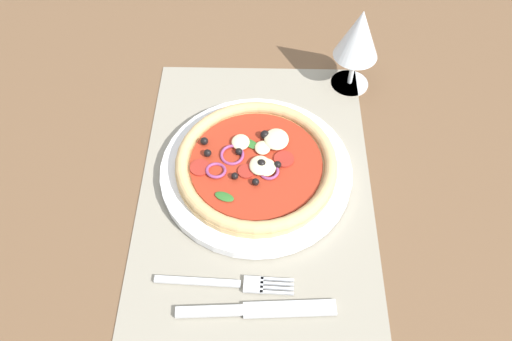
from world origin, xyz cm
name	(u,v)px	position (x,y,z in cm)	size (l,w,h in cm)	color
ground_plane	(256,189)	(0.00, 0.00, -1.20)	(190.00, 140.00, 2.40)	brown
placemat	(256,184)	(0.00, 0.00, 0.20)	(49.52, 33.73, 0.40)	gray
plate	(255,171)	(-1.69, -0.11, 1.15)	(28.18, 28.18, 1.49)	white
pizza	(255,163)	(-1.74, -0.11, 2.98)	(23.52, 23.52, 2.66)	tan
fork	(232,283)	(15.86, -2.73, 0.62)	(2.44, 18.05, 0.44)	silver
knife	(258,310)	(19.30, 0.66, 0.65)	(2.78, 20.06, 0.62)	silver
wine_glass	(359,36)	(-21.44, 15.60, 10.19)	(7.20, 7.20, 14.90)	silver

